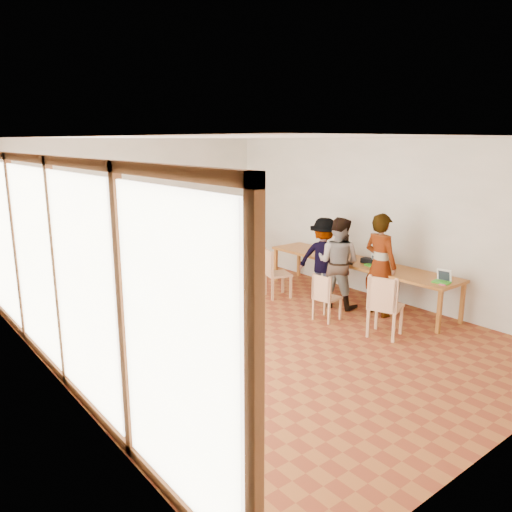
% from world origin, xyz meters
% --- Properties ---
extents(ground, '(8.00, 8.00, 0.00)m').
position_xyz_m(ground, '(0.00, 0.00, 0.00)').
color(ground, '#995125').
rests_on(ground, ground).
extents(wall_back, '(6.00, 0.10, 3.00)m').
position_xyz_m(wall_back, '(0.00, 4.00, 1.50)').
color(wall_back, beige).
rests_on(wall_back, ground).
extents(wall_right, '(0.10, 8.00, 3.00)m').
position_xyz_m(wall_right, '(3.00, 0.00, 1.50)').
color(wall_right, beige).
rests_on(wall_right, ground).
extents(window_wall, '(0.10, 8.00, 3.00)m').
position_xyz_m(window_wall, '(-2.96, 0.00, 1.50)').
color(window_wall, white).
rests_on(window_wall, ground).
extents(ceiling, '(6.00, 8.00, 0.04)m').
position_xyz_m(ceiling, '(0.00, 0.00, 3.02)').
color(ceiling, white).
rests_on(ceiling, wall_back).
extents(communal_table, '(0.80, 4.00, 0.75)m').
position_xyz_m(communal_table, '(2.50, -0.04, 0.70)').
color(communal_table, '#A26324').
rests_on(communal_table, ground).
extents(side_table, '(0.90, 0.90, 0.75)m').
position_xyz_m(side_table, '(-1.29, 3.20, 0.67)').
color(side_table, '#A26324').
rests_on(side_table, ground).
extents(chair_near, '(0.59, 0.59, 0.53)m').
position_xyz_m(chair_near, '(1.33, -1.54, 0.61)').
color(chair_near, tan).
rests_on(chair_near, ground).
extents(chair_mid, '(0.42, 0.42, 0.43)m').
position_xyz_m(chair_mid, '(1.17, -0.47, 0.50)').
color(chair_mid, tan).
rests_on(chair_mid, ground).
extents(chair_far, '(0.55, 0.55, 0.50)m').
position_xyz_m(chair_far, '(1.36, 1.06, 0.58)').
color(chair_far, tan).
rests_on(chair_far, ground).
extents(chair_empty, '(0.55, 0.55, 0.51)m').
position_xyz_m(chair_empty, '(1.78, 2.39, 0.58)').
color(chair_empty, tan).
rests_on(chair_empty, ground).
extents(chair_spare, '(0.43, 0.43, 0.48)m').
position_xyz_m(chair_spare, '(-0.91, 0.26, 0.55)').
color(chair_spare, tan).
rests_on(chair_spare, ground).
extents(person_near, '(0.47, 0.67, 1.78)m').
position_xyz_m(person_near, '(2.15, -0.82, 0.89)').
color(person_near, gray).
rests_on(person_near, ground).
extents(person_mid, '(0.84, 0.95, 1.64)m').
position_xyz_m(person_mid, '(1.91, -0.09, 0.82)').
color(person_mid, gray).
rests_on(person_mid, ground).
extents(person_far, '(0.94, 1.15, 1.55)m').
position_xyz_m(person_far, '(2.10, 0.46, 0.77)').
color(person_far, gray).
rests_on(person_far, ground).
extents(laptop_near, '(0.25, 0.28, 0.21)m').
position_xyz_m(laptop_near, '(2.44, -1.83, 0.81)').
color(laptop_near, green).
rests_on(laptop_near, communal_table).
extents(laptop_mid, '(0.26, 0.28, 0.21)m').
position_xyz_m(laptop_mid, '(2.44, -0.47, 0.81)').
color(laptop_mid, green).
rests_on(laptop_mid, communal_table).
extents(laptop_far, '(0.29, 0.31, 0.22)m').
position_xyz_m(laptop_far, '(2.58, 0.82, 0.81)').
color(laptop_far, green).
rests_on(laptop_far, communal_table).
extents(yellow_mug, '(0.16, 0.16, 0.11)m').
position_xyz_m(yellow_mug, '(2.51, 0.98, 0.80)').
color(yellow_mug, '#FFA921').
rests_on(yellow_mug, communal_table).
extents(green_bottle, '(0.07, 0.07, 0.28)m').
position_xyz_m(green_bottle, '(2.54, -0.55, 0.89)').
color(green_bottle, '#157B2A').
rests_on(green_bottle, communal_table).
extents(clear_glass, '(0.07, 0.07, 0.09)m').
position_xyz_m(clear_glass, '(2.39, -0.58, 0.80)').
color(clear_glass, silver).
rests_on(clear_glass, communal_table).
extents(condiment_cup, '(0.08, 0.08, 0.06)m').
position_xyz_m(condiment_cup, '(2.45, 0.87, 0.78)').
color(condiment_cup, white).
rests_on(condiment_cup, communal_table).
extents(pink_phone, '(0.05, 0.10, 0.01)m').
position_xyz_m(pink_phone, '(2.29, -1.92, 0.76)').
color(pink_phone, '#EC5382').
rests_on(pink_phone, communal_table).
extents(black_pouch, '(0.16, 0.26, 0.09)m').
position_xyz_m(black_pouch, '(2.53, -0.27, 0.80)').
color(black_pouch, black).
rests_on(black_pouch, communal_table).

